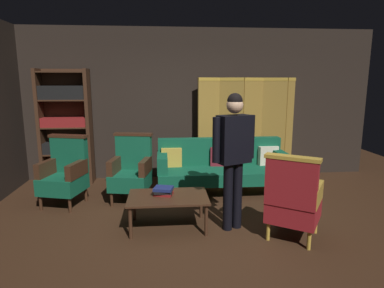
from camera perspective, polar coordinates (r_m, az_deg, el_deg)
name	(u,v)px	position (r m, az deg, el deg)	size (l,w,h in m)	color
ground_plane	(198,231)	(4.24, 0.99, -14.81)	(10.00, 10.00, 0.00)	#331E11
back_wall	(184,104)	(6.28, -1.34, 6.91)	(7.20, 0.10, 2.80)	black
folding_screen	(252,126)	(6.40, 10.38, 3.08)	(2.11, 0.43, 1.90)	olive
bookshelf	(65,124)	(6.29, -21.15, 3.30)	(0.90, 0.32, 2.05)	#382114
velvet_couch	(221,165)	(5.52, 5.11, -3.68)	(2.12, 0.78, 0.88)	#382114
coffee_table	(168,200)	(4.19, -4.18, -9.61)	(1.00, 0.64, 0.42)	#382114
armchair_gilt_accent	(293,199)	(4.03, 17.16, -9.19)	(0.80, 0.80, 1.04)	#B78E33
armchair_wing_left	(65,173)	(5.27, -21.26, -4.69)	(0.71, 0.71, 1.04)	#382114
armchair_wing_right	(131,170)	(5.16, -10.48, -4.43)	(0.68, 0.67, 1.04)	#382114
standing_figure	(234,149)	(4.01, 7.26, -0.91)	(0.55, 0.34, 1.70)	black
potted_plant	(136,162)	(5.89, -9.77, -3.19)	(0.45, 0.45, 0.74)	brown
book_red_leather	(164,194)	(4.22, -4.98, -8.60)	(0.22, 0.16, 0.03)	maroon
book_black_cloth	(163,191)	(4.20, -4.98, -8.18)	(0.23, 0.18, 0.03)	black
book_navy_cloth	(163,189)	(4.19, -4.99, -7.73)	(0.23, 0.19, 0.04)	navy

